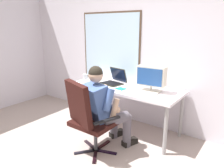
{
  "coord_description": "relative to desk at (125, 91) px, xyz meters",
  "views": [
    {
      "loc": [
        1.55,
        -1.14,
        1.69
      ],
      "look_at": [
        -0.21,
        1.26,
        0.88
      ],
      "focal_mm": 34.44,
      "sensor_mm": 36.0,
      "label": 1
    }
  ],
  "objects": [
    {
      "name": "office_chair",
      "position": [
        -0.01,
        -0.9,
        -0.11
      ],
      "size": [
        0.71,
        0.67,
        1.02
      ],
      "color": "black",
      "rests_on": "ground"
    },
    {
      "name": "cd_case",
      "position": [
        0.02,
        -0.16,
        0.07
      ],
      "size": [
        0.16,
        0.14,
        0.01
      ],
      "color": "teal",
      "rests_on": "desk"
    },
    {
      "name": "crt_monitor",
      "position": [
        0.45,
        -0.01,
        0.29
      ],
      "size": [
        0.42,
        0.25,
        0.38
      ],
      "color": "beige",
      "rests_on": "desk"
    },
    {
      "name": "laptop",
      "position": [
        -0.26,
        0.07,
        0.13
      ],
      "size": [
        0.41,
        0.4,
        0.25
      ],
      "color": "black",
      "rests_on": "desk"
    },
    {
      "name": "person_seated",
      "position": [
        0.07,
        -0.64,
        -0.05
      ],
      "size": [
        0.65,
        0.83,
        1.2
      ],
      "color": "#58535D",
      "rests_on": "ground"
    },
    {
      "name": "wine_glass",
      "position": [
        -0.68,
        -0.2,
        0.17
      ],
      "size": [
        0.08,
        0.08,
        0.15
      ],
      "color": "silver",
      "rests_on": "desk"
    },
    {
      "name": "book_stack",
      "position": [
        -0.65,
        0.0,
        0.1
      ],
      "size": [
        0.16,
        0.15,
        0.06
      ],
      "color": "olive",
      "rests_on": "desk"
    },
    {
      "name": "wall_rear",
      "position": [
        0.19,
        0.43,
        0.65
      ],
      "size": [
        5.81,
        0.08,
        2.67
      ],
      "color": "silver",
      "rests_on": "ground"
    },
    {
      "name": "desk",
      "position": [
        0.0,
        0.0,
        0.0
      ],
      "size": [
        1.79,
        0.74,
        0.75
      ],
      "color": "gray",
      "rests_on": "ground"
    }
  ]
}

